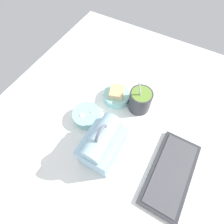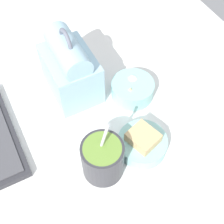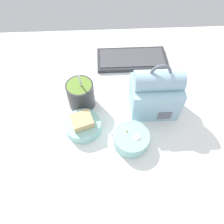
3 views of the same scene
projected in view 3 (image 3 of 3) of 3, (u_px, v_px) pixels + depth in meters
desk_surface at (121, 119)px, 81.80cm from camera, size 140.00×110.00×2.00cm
keyboard at (132, 59)px, 98.10cm from camera, size 31.02×14.62×2.10cm
lunch_bag at (156, 93)px, 76.44cm from camera, size 17.05×12.55×21.88cm
soup_cup at (81, 94)px, 80.26cm from camera, size 9.98×9.98×17.71cm
bento_bowl_sandwich at (83, 125)px, 76.23cm from camera, size 12.60×12.60×6.54cm
bento_bowl_snacks at (131, 139)px, 72.94cm from camera, size 12.04×12.04×5.82cm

